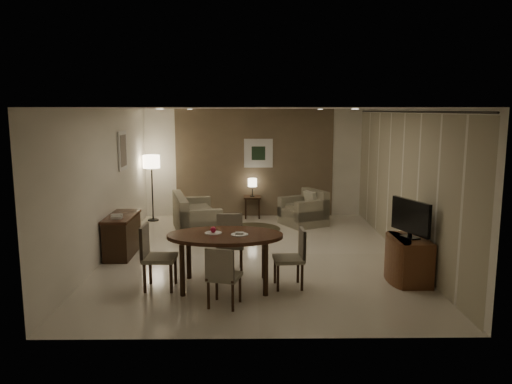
{
  "coord_description": "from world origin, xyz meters",
  "views": [
    {
      "loc": [
        -0.11,
        -9.03,
        2.67
      ],
      "look_at": [
        0.0,
        0.2,
        1.15
      ],
      "focal_mm": 35.0,
      "sensor_mm": 36.0,
      "label": 1
    }
  ],
  "objects_px": {
    "chair_left": "(160,257)",
    "sofa": "(196,213)",
    "console_desk": "(122,235)",
    "floor_lamp": "(152,188)",
    "chair_right": "(288,258)",
    "chair_near": "(224,276)",
    "armchair": "(303,208)",
    "tv_cabinet": "(410,259)",
    "chair_far": "(230,244)",
    "dining_table": "(225,261)",
    "side_table": "(252,207)"
  },
  "relations": [
    {
      "from": "tv_cabinet",
      "to": "chair_left",
      "type": "height_order",
      "value": "chair_left"
    },
    {
      "from": "chair_near",
      "to": "sofa",
      "type": "distance_m",
      "value": 4.34
    },
    {
      "from": "chair_right",
      "to": "chair_left",
      "type": "bearing_deg",
      "value": -92.93
    },
    {
      "from": "chair_near",
      "to": "chair_far",
      "type": "distance_m",
      "value": 1.49
    },
    {
      "from": "chair_near",
      "to": "floor_lamp",
      "type": "relative_size",
      "value": 0.54
    },
    {
      "from": "dining_table",
      "to": "side_table",
      "type": "bearing_deg",
      "value": 84.96
    },
    {
      "from": "tv_cabinet",
      "to": "chair_near",
      "type": "relative_size",
      "value": 1.05
    },
    {
      "from": "console_desk",
      "to": "floor_lamp",
      "type": "relative_size",
      "value": 0.75
    },
    {
      "from": "chair_right",
      "to": "armchair",
      "type": "relative_size",
      "value": 0.99
    },
    {
      "from": "console_desk",
      "to": "floor_lamp",
      "type": "bearing_deg",
      "value": 89.85
    },
    {
      "from": "chair_near",
      "to": "chair_right",
      "type": "relative_size",
      "value": 0.95
    },
    {
      "from": "dining_table",
      "to": "armchair",
      "type": "relative_size",
      "value": 1.92
    },
    {
      "from": "console_desk",
      "to": "tv_cabinet",
      "type": "height_order",
      "value": "console_desk"
    },
    {
      "from": "chair_right",
      "to": "armchair",
      "type": "xyz_separation_m",
      "value": [
        0.67,
        4.17,
        -0.05
      ]
    },
    {
      "from": "tv_cabinet",
      "to": "chair_far",
      "type": "distance_m",
      "value": 2.9
    },
    {
      "from": "chair_right",
      "to": "floor_lamp",
      "type": "height_order",
      "value": "floor_lamp"
    },
    {
      "from": "chair_right",
      "to": "armchair",
      "type": "height_order",
      "value": "chair_right"
    },
    {
      "from": "chair_near",
      "to": "chair_left",
      "type": "relative_size",
      "value": 0.88
    },
    {
      "from": "tv_cabinet",
      "to": "armchair",
      "type": "distance_m",
      "value": 4.12
    },
    {
      "from": "chair_right",
      "to": "armchair",
      "type": "bearing_deg",
      "value": 166.82
    },
    {
      "from": "chair_far",
      "to": "chair_right",
      "type": "xyz_separation_m",
      "value": [
        0.92,
        -0.77,
        -0.02
      ]
    },
    {
      "from": "dining_table",
      "to": "chair_left",
      "type": "distance_m",
      "value": 0.98
    },
    {
      "from": "floor_lamp",
      "to": "dining_table",
      "type": "bearing_deg",
      "value": -66.79
    },
    {
      "from": "chair_far",
      "to": "side_table",
      "type": "distance_m",
      "value": 4.25
    },
    {
      "from": "dining_table",
      "to": "chair_right",
      "type": "distance_m",
      "value": 0.96
    },
    {
      "from": "console_desk",
      "to": "tv_cabinet",
      "type": "distance_m",
      "value": 5.11
    },
    {
      "from": "tv_cabinet",
      "to": "chair_far",
      "type": "bearing_deg",
      "value": 169.73
    },
    {
      "from": "armchair",
      "to": "console_desk",
      "type": "bearing_deg",
      "value": -83.99
    },
    {
      "from": "tv_cabinet",
      "to": "chair_left",
      "type": "distance_m",
      "value": 3.88
    },
    {
      "from": "chair_left",
      "to": "floor_lamp",
      "type": "distance_m",
      "value": 4.83
    },
    {
      "from": "chair_near",
      "to": "armchair",
      "type": "xyz_separation_m",
      "value": [
        1.6,
        4.89,
        -0.02
      ]
    },
    {
      "from": "tv_cabinet",
      "to": "chair_right",
      "type": "height_order",
      "value": "chair_right"
    },
    {
      "from": "tv_cabinet",
      "to": "floor_lamp",
      "type": "distance_m",
      "value": 6.6
    },
    {
      "from": "chair_right",
      "to": "floor_lamp",
      "type": "relative_size",
      "value": 0.56
    },
    {
      "from": "console_desk",
      "to": "chair_far",
      "type": "relative_size",
      "value": 1.28
    },
    {
      "from": "tv_cabinet",
      "to": "side_table",
      "type": "distance_m",
      "value": 5.34
    },
    {
      "from": "armchair",
      "to": "floor_lamp",
      "type": "relative_size",
      "value": 0.57
    },
    {
      "from": "tv_cabinet",
      "to": "chair_left",
      "type": "xyz_separation_m",
      "value": [
        -3.87,
        -0.29,
        0.14
      ]
    },
    {
      "from": "side_table",
      "to": "armchair",
      "type": "bearing_deg",
      "value": -34.61
    },
    {
      "from": "chair_left",
      "to": "armchair",
      "type": "bearing_deg",
      "value": -30.53
    },
    {
      "from": "sofa",
      "to": "floor_lamp",
      "type": "height_order",
      "value": "floor_lamp"
    },
    {
      "from": "chair_near",
      "to": "dining_table",
      "type": "bearing_deg",
      "value": -72.95
    },
    {
      "from": "armchair",
      "to": "floor_lamp",
      "type": "height_order",
      "value": "floor_lamp"
    },
    {
      "from": "sofa",
      "to": "armchair",
      "type": "relative_size",
      "value": 1.93
    },
    {
      "from": "chair_far",
      "to": "console_desk",
      "type": "bearing_deg",
      "value": 151.75
    },
    {
      "from": "chair_left",
      "to": "sofa",
      "type": "bearing_deg",
      "value": -1.44
    },
    {
      "from": "chair_far",
      "to": "floor_lamp",
      "type": "relative_size",
      "value": 0.58
    },
    {
      "from": "chair_left",
      "to": "sofa",
      "type": "xyz_separation_m",
      "value": [
        0.16,
        3.57,
        -0.08
      ]
    },
    {
      "from": "chair_far",
      "to": "armchair",
      "type": "distance_m",
      "value": 3.75
    },
    {
      "from": "sofa",
      "to": "chair_far",
      "type": "bearing_deg",
      "value": -176.58
    }
  ]
}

